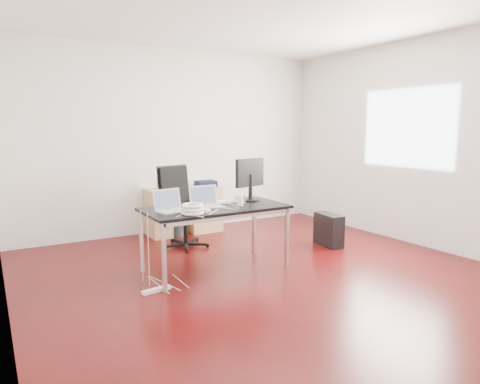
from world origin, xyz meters
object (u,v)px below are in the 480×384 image
desk (215,211)px  filing_cabinet_right (202,208)px  pc_tower (329,230)px  office_chair (181,202)px  filing_cabinet_left (165,212)px

desk → filing_cabinet_right: size_ratio=2.29×
desk → filing_cabinet_right: 1.96m
pc_tower → filing_cabinet_right: bearing=129.3°
office_chair → filing_cabinet_left: bearing=72.5°
pc_tower → office_chair: bearing=155.5°
office_chair → filing_cabinet_right: 0.95m
office_chair → pc_tower: bearing=-46.9°
filing_cabinet_left → filing_cabinet_right: (0.62, 0.00, 0.00)m
desk → pc_tower: desk is taller
desk → pc_tower: (1.80, 0.10, -0.46)m
desk → filing_cabinet_right: (0.70, 1.80, -0.33)m
office_chair → filing_cabinet_left: office_chair is taller
filing_cabinet_left → pc_tower: size_ratio=1.56×
office_chair → pc_tower: 2.06m
filing_cabinet_left → filing_cabinet_right: 0.62m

